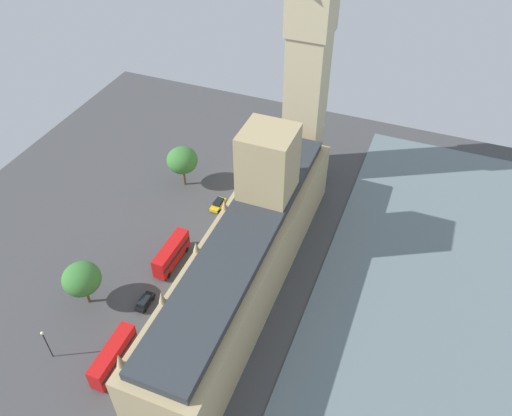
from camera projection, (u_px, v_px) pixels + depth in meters
name	position (u px, v px, depth m)	size (l,w,h in m)	color
ground_plane	(235.00, 282.00, 97.33)	(134.38, 134.38, 0.00)	#424244
river_thames	(409.00, 335.00, 88.26)	(36.70, 120.94, 0.25)	slate
parliament_building	(248.00, 249.00, 92.73)	(13.50, 64.38, 27.58)	tan
clock_tower	(309.00, 53.00, 103.74)	(8.98, 8.98, 57.98)	#CCBA8E
car_yellow_cab_midblock	(218.00, 204.00, 112.98)	(2.14, 4.72, 1.74)	gold
double_decker_bus_leading	(171.00, 253.00, 99.40)	(2.74, 10.53, 4.75)	red
car_black_by_river_gate	(145.00, 302.00, 92.76)	(1.94, 4.44, 1.74)	black
double_decker_bus_opposite_hall	(113.00, 356.00, 82.39)	(2.78, 10.54, 4.75)	red
pedestrian_under_trees	(168.00, 318.00, 90.21)	(0.65, 0.57, 1.62)	#336B60
plane_tree_trailing	(182.00, 160.00, 115.04)	(7.03, 7.03, 9.95)	brown
plane_tree_corner	(82.00, 279.00, 89.74)	(6.86, 6.86, 9.24)	brown
street_lamp_far_end	(45.00, 340.00, 82.19)	(0.56, 0.56, 6.88)	black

